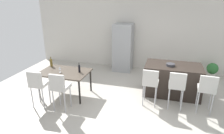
{
  "coord_description": "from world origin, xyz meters",
  "views": [
    {
      "loc": [
        0.4,
        -4.77,
        2.83
      ],
      "look_at": [
        -1.06,
        0.36,
        0.85
      ],
      "focal_mm": 30.92,
      "sensor_mm": 36.0,
      "label": 1
    }
  ],
  "objects": [
    {
      "name": "back_wall",
      "position": [
        0.0,
        2.83,
        1.45
      ],
      "size": [
        10.0,
        0.12,
        2.9
      ],
      "primitive_type": "cube",
      "color": "beige",
      "rests_on": "ground_plane"
    },
    {
      "name": "refrigerator",
      "position": [
        -1.18,
        2.39,
        0.92
      ],
      "size": [
        0.72,
        0.68,
        1.84
      ],
      "primitive_type": "cube",
      "color": "#939699",
      "rests_on": "ground_plane"
    },
    {
      "name": "dining_chair_near",
      "position": [
        -2.69,
        -0.93,
        0.7
      ],
      "size": [
        0.42,
        0.42,
        1.05
      ],
      "color": "beige",
      "rests_on": "ground_plane"
    },
    {
      "name": "potted_plant",
      "position": [
        2.09,
        2.38,
        0.34
      ],
      "size": [
        0.39,
        0.39,
        0.59
      ],
      "color": "beige",
      "rests_on": "ground_plane"
    },
    {
      "name": "wine_glass_left",
      "position": [
        -2.47,
        -0.19,
        0.86
      ],
      "size": [
        0.07,
        0.07,
        0.17
      ],
      "color": "silver",
      "rests_on": "dining_table"
    },
    {
      "name": "wine_bottle_far",
      "position": [
        -2.99,
        0.19,
        0.86
      ],
      "size": [
        0.08,
        0.08,
        0.31
      ],
      "color": "brown",
      "rests_on": "dining_table"
    },
    {
      "name": "bar_chair_right",
      "position": [
        1.49,
        -0.03,
        0.7
      ],
      "size": [
        0.42,
        0.42,
        1.05
      ],
      "color": "beige",
      "rests_on": "ground_plane"
    },
    {
      "name": "fruit_bowl",
      "position": [
        0.59,
        0.73,
        0.96
      ],
      "size": [
        0.25,
        0.25,
        0.07
      ],
      "primitive_type": "cylinder",
      "color": "#333338",
      "rests_on": "kitchen_island"
    },
    {
      "name": "wine_bottle_end",
      "position": [
        -1.93,
        -0.03,
        0.85
      ],
      "size": [
        0.06,
        0.06,
        0.29
      ],
      "color": "black",
      "rests_on": "dining_table"
    },
    {
      "name": "dining_table",
      "position": [
        -2.38,
        -0.1,
        0.68
      ],
      "size": [
        1.41,
        0.93,
        0.74
      ],
      "color": "#4C4238",
      "rests_on": "ground_plane"
    },
    {
      "name": "dining_chair_far",
      "position": [
        -2.06,
        -0.93,
        0.7
      ],
      "size": [
        0.41,
        0.41,
        1.05
      ],
      "color": "beige",
      "rests_on": "ground_plane"
    },
    {
      "name": "bar_chair_left",
      "position": [
        0.11,
        -0.03,
        0.7
      ],
      "size": [
        0.41,
        0.41,
        1.05
      ],
      "color": "beige",
      "rests_on": "ground_plane"
    },
    {
      "name": "kitchen_island",
      "position": [
        0.69,
        0.82,
        0.46
      ],
      "size": [
        1.62,
        0.95,
        0.92
      ],
      "primitive_type": "cube",
      "color": "black",
      "rests_on": "ground_plane"
    },
    {
      "name": "bar_chair_middle",
      "position": [
        0.78,
        -0.03,
        0.7
      ],
      "size": [
        0.4,
        0.4,
        1.05
      ],
      "color": "beige",
      "rests_on": "ground_plane"
    },
    {
      "name": "ground_plane",
      "position": [
        0.0,
        0.0,
        0.0
      ],
      "size": [
        10.0,
        10.0,
        0.0
      ],
      "primitive_type": "plane",
      "color": "#ADA89E"
    }
  ]
}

